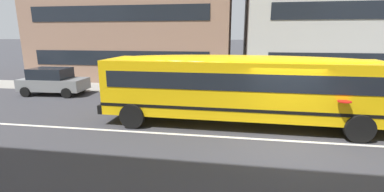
# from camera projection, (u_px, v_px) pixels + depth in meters

# --- Properties ---
(ground_plane) EXTENTS (400.00, 400.00, 0.00)m
(ground_plane) POSITION_uv_depth(u_px,v_px,m) (284.00, 141.00, 9.24)
(ground_plane) COLOR #38383D
(sidewalk_far) EXTENTS (120.00, 3.00, 0.01)m
(sidewalk_far) POSITION_uv_depth(u_px,v_px,m) (262.00, 92.00, 16.99)
(sidewalk_far) COLOR gray
(sidewalk_far) RESTS_ON ground_plane
(lane_centreline) EXTENTS (110.00, 0.16, 0.01)m
(lane_centreline) POSITION_uv_depth(u_px,v_px,m) (284.00, 141.00, 9.24)
(lane_centreline) COLOR silver
(lane_centreline) RESTS_ON ground_plane
(school_bus) EXTENTS (12.69, 3.10, 2.83)m
(school_bus) POSITION_uv_depth(u_px,v_px,m) (245.00, 84.00, 10.58)
(school_bus) COLOR yellow
(school_bus) RESTS_ON ground_plane
(parked_car_grey_near_corner) EXTENTS (3.97, 2.02, 1.64)m
(parked_car_grey_near_corner) POSITION_uv_depth(u_px,v_px,m) (53.00, 81.00, 16.25)
(parked_car_grey_near_corner) COLOR gray
(parked_car_grey_near_corner) RESTS_ON ground_plane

